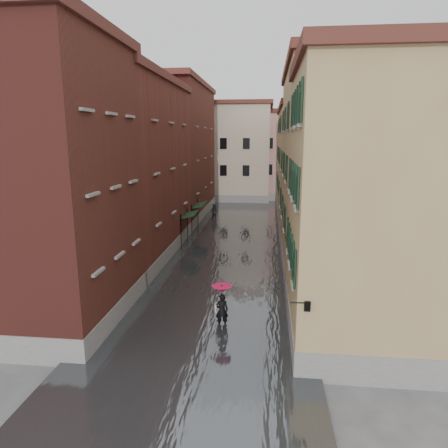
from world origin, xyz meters
The scene contains 16 objects.
ground centered at (0.00, 0.00, 0.00)m, with size 120.00×120.00×0.00m, color #515053.
floodwater centered at (0.00, 13.00, 0.10)m, with size 10.00×60.00×0.20m, color #42464A.
building_left_near centered at (-7.00, -2.00, 6.50)m, with size 6.00×8.00×13.00m, color maroon.
building_left_mid centered at (-7.00, 9.00, 6.25)m, with size 6.00×14.00×12.50m, color maroon.
building_left_far centered at (-7.00, 24.00, 7.00)m, with size 6.00×16.00×14.00m, color maroon.
building_right_near centered at (7.00, -2.00, 5.75)m, with size 6.00×8.00×11.50m, color tan.
building_right_mid centered at (7.00, 9.00, 6.50)m, with size 6.00×14.00×13.00m, color tan.
building_right_far centered at (7.00, 24.00, 5.75)m, with size 6.00×16.00×11.50m, color tan.
building_end_cream centered at (-3.00, 38.00, 6.50)m, with size 12.00×9.00×13.00m, color beige.
building_end_pink centered at (6.00, 40.00, 6.00)m, with size 10.00×9.00×12.00m, color tan.
awning_near centered at (-3.49, 12.60, 2.46)m, with size 1.09×2.72×2.80m.
awning_far centered at (-3.48, 17.47, 2.47)m, with size 1.09×3.31×2.80m.
wall_lantern centered at (4.33, -6.00, 3.01)m, with size 0.71×0.22×0.35m.
window_planters centered at (4.12, -0.25, 3.51)m, with size 0.59×8.27×0.84m.
pedestrian_main centered at (0.87, -2.02, 1.26)m, with size 0.97×0.97×2.06m.
pedestrian_far centered at (-2.79, 22.81, 0.88)m, with size 0.86×0.67×1.76m, color black.
Camera 1 is at (2.87, -19.27, 8.77)m, focal length 32.00 mm.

